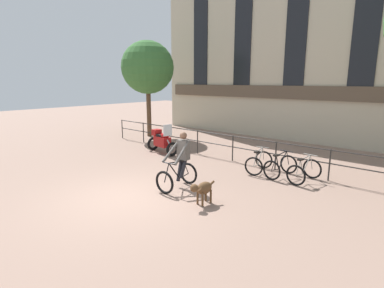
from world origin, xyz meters
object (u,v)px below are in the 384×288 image
(parked_bicycle_near_lamp, at_px, (259,162))
(parked_bicycle_mid_left, at_px, (280,166))
(parked_motorcycle, at_px, (162,141))
(cyclist_with_bike, at_px, (180,163))
(dog, at_px, (202,189))
(parked_bicycle_mid_right, at_px, (304,171))

(parked_bicycle_near_lamp, xyz_separation_m, parked_bicycle_mid_left, (0.81, -0.00, 0.00))
(parked_motorcycle, relative_size, parked_bicycle_near_lamp, 1.42)
(cyclist_with_bike, xyz_separation_m, parked_motorcycle, (-3.69, 2.69, -0.20))
(dog, xyz_separation_m, parked_bicycle_mid_left, (0.49, 3.56, -0.08))
(parked_bicycle_mid_left, bearing_deg, parked_bicycle_near_lamp, 6.42)
(dog, distance_m, parked_motorcycle, 5.98)
(parked_bicycle_near_lamp, xyz_separation_m, parked_bicycle_mid_right, (1.63, -0.00, 0.00))
(parked_bicycle_near_lamp, bearing_deg, parked_bicycle_mid_right, 170.37)
(dog, xyz_separation_m, parked_motorcycle, (-5.03, 3.24, 0.13))
(cyclist_with_bike, distance_m, parked_bicycle_near_lamp, 3.20)
(parked_bicycle_mid_left, bearing_deg, cyclist_with_bike, 65.14)
(dog, xyz_separation_m, parked_bicycle_near_lamp, (-0.32, 3.56, -0.08))
(cyclist_with_bike, xyz_separation_m, dog, (1.34, -0.55, -0.33))
(cyclist_with_bike, height_order, parked_bicycle_mid_right, cyclist_with_bike)
(parked_bicycle_mid_right, bearing_deg, parked_motorcycle, 9.70)
(cyclist_with_bike, bearing_deg, parked_bicycle_near_lamp, 68.04)
(parked_bicycle_mid_right, bearing_deg, cyclist_with_bike, 55.49)
(parked_bicycle_near_lamp, bearing_deg, parked_motorcycle, -5.71)
(parked_bicycle_mid_left, bearing_deg, dog, 88.60)
(parked_motorcycle, distance_m, parked_bicycle_mid_left, 5.53)
(dog, distance_m, parked_bicycle_near_lamp, 3.58)
(dog, xyz_separation_m, parked_bicycle_mid_right, (1.31, 3.56, -0.08))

